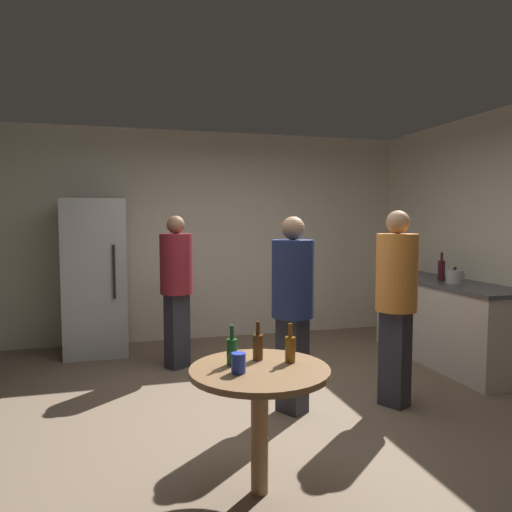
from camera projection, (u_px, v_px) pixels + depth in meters
name	position (u px, v px, depth m)	size (l,w,h in m)	color
ground_plane	(268.00, 418.00, 3.96)	(5.20, 5.20, 0.10)	#7A6651
wall_back	(211.00, 236.00, 6.38)	(5.32, 0.06, 2.70)	silver
refrigerator	(96.00, 277.00, 5.63)	(0.70, 0.68, 1.80)	silver
kitchen_counter	(446.00, 322.00, 5.29)	(0.64, 1.97, 0.90)	beige
kettle	(455.00, 277.00, 5.06)	(0.24, 0.17, 0.18)	#B2B2B7
wine_bottle_on_counter	(441.00, 270.00, 5.29)	(0.08, 0.08, 0.31)	#3F141E
foreground_table	(260.00, 386.00, 2.74)	(0.80, 0.80, 0.73)	olive
beer_bottle_amber	(290.00, 348.00, 2.84)	(0.06, 0.06, 0.23)	#8C5919
beer_bottle_brown	(258.00, 346.00, 2.88)	(0.06, 0.06, 0.23)	#593314
beer_bottle_green	(232.00, 351.00, 2.79)	(0.06, 0.06, 0.23)	#26662D
plastic_cup_blue	(238.00, 363.00, 2.64)	(0.08, 0.08, 0.11)	blue
person_in_maroon_shirt	(176.00, 280.00, 5.07)	(0.47, 0.47, 1.61)	#2D2D38
person_in_navy_shirt	(293.00, 299.00, 3.89)	(0.47, 0.47, 1.59)	#2D2D38
person_in_orange_shirt	(396.00, 293.00, 4.03)	(0.46, 0.46, 1.64)	#2D2D38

